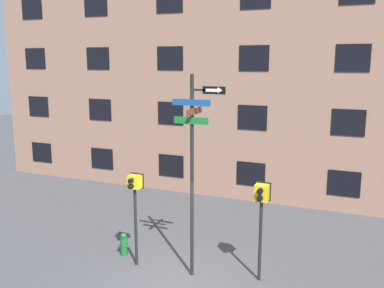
{
  "coord_description": "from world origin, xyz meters",
  "views": [
    {
      "loc": [
        4.06,
        -8.7,
        5.45
      ],
      "look_at": [
        0.14,
        0.71,
        3.45
      ],
      "focal_mm": 40.0,
      "sensor_mm": 36.0,
      "label": 1
    }
  ],
  "objects_px": {
    "pedestrian_signal_left": "(135,195)",
    "fire_hydrant": "(124,244)",
    "pedestrian_signal_right": "(261,204)",
    "street_sign_pole": "(194,160)"
  },
  "relations": [
    {
      "from": "fire_hydrant",
      "to": "street_sign_pole",
      "type": "bearing_deg",
      "value": -7.93
    },
    {
      "from": "pedestrian_signal_right",
      "to": "fire_hydrant",
      "type": "xyz_separation_m",
      "value": [
        -3.89,
        -0.09,
        -1.68
      ]
    },
    {
      "from": "fire_hydrant",
      "to": "pedestrian_signal_right",
      "type": "bearing_deg",
      "value": 1.36
    },
    {
      "from": "street_sign_pole",
      "to": "pedestrian_signal_left",
      "type": "bearing_deg",
      "value": -177.69
    },
    {
      "from": "pedestrian_signal_left",
      "to": "fire_hydrant",
      "type": "xyz_separation_m",
      "value": [
        -0.63,
        0.38,
        -1.67
      ]
    },
    {
      "from": "street_sign_pole",
      "to": "pedestrian_signal_right",
      "type": "relative_size",
      "value": 2.03
    },
    {
      "from": "pedestrian_signal_right",
      "to": "fire_hydrant",
      "type": "relative_size",
      "value": 3.87
    },
    {
      "from": "pedestrian_signal_right",
      "to": "fire_hydrant",
      "type": "bearing_deg",
      "value": -178.64
    },
    {
      "from": "street_sign_pole",
      "to": "fire_hydrant",
      "type": "relative_size",
      "value": 7.87
    },
    {
      "from": "street_sign_pole",
      "to": "pedestrian_signal_left",
      "type": "height_order",
      "value": "street_sign_pole"
    }
  ]
}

